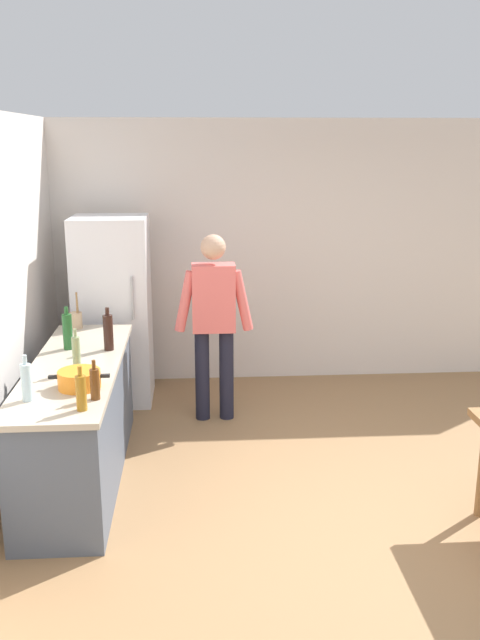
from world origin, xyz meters
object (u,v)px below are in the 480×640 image
(bottle_vinegar_tall, at_px, (76,354))
(bottle_oil_amber, at_px, (81,392))
(refrigerator, at_px, (113,311))
(bottle_beer_brown, at_px, (95,383))
(cooking_pot, at_px, (79,379))
(utensil_jar, at_px, (76,319))
(bottle_wine_dark, at_px, (108,332))
(bottle_wine_green, at_px, (68,331))
(bottle_water_clear, at_px, (26,382))
(person, at_px, (214,316))

(bottle_vinegar_tall, bearing_deg, bottle_oil_amber, -78.60)
(refrigerator, height_order, bottle_oil_amber, refrigerator)
(bottle_oil_amber, bearing_deg, bottle_beer_brown, 72.04)
(cooking_pot, relative_size, bottle_beer_brown, 1.54)
(cooking_pot, xyz_separation_m, utensil_jar, (-0.26, 1.49, 0.02))
(bottle_wine_dark, bearing_deg, refrigerator, 94.92)
(bottle_wine_dark, bearing_deg, bottle_oil_amber, -90.87)
(bottle_wine_green, relative_size, bottle_wine_dark, 1.00)
(utensil_jar, distance_m, bottle_wine_green, 0.61)
(refrigerator, bearing_deg, bottle_beer_brown, -86.36)
(bottle_oil_amber, bearing_deg, refrigerator, 92.08)
(refrigerator, bearing_deg, cooking_pot, -89.61)
(utensil_jar, relative_size, bottle_wine_dark, 0.94)
(bottle_beer_brown, relative_size, bottle_water_clear, 0.87)
(bottle_wine_green, bearing_deg, utensil_jar, 93.69)
(bottle_beer_brown, bearing_deg, bottle_vinegar_tall, 110.72)
(person, xyz_separation_m, bottle_beer_brown, (-0.80, -1.76, 0.03))
(bottle_wine_dark, bearing_deg, utensil_jar, 118.69)
(bottle_oil_amber, bearing_deg, utensil_jar, 100.28)
(refrigerator, relative_size, bottle_water_clear, 6.00)
(bottle_wine_green, bearing_deg, bottle_wine_dark, -8.49)
(bottle_wine_dark, distance_m, bottle_beer_brown, 1.05)
(refrigerator, bearing_deg, bottle_wine_dark, -85.08)
(bottle_beer_brown, bearing_deg, bottle_wine_green, 108.13)
(cooking_pot, distance_m, bottle_wine_green, 0.91)
(bottle_wine_green, relative_size, bottle_oil_amber, 1.21)
(refrigerator, relative_size, person, 1.06)
(utensil_jar, xyz_separation_m, bottle_wine_green, (0.04, -0.61, 0.07))
(person, relative_size, bottle_vinegar_tall, 5.31)
(person, bearing_deg, bottle_vinegar_tall, -129.02)
(cooking_pot, bearing_deg, utensil_jar, 100.08)
(bottle_water_clear, bearing_deg, person, 55.02)
(utensil_jar, relative_size, bottle_vinegar_tall, 1.00)
(bottle_vinegar_tall, height_order, bottle_beer_brown, bottle_vinegar_tall)
(refrigerator, distance_m, person, 1.10)
(bottle_beer_brown, bearing_deg, person, 65.44)
(cooking_pot, bearing_deg, person, 58.76)
(bottle_beer_brown, bearing_deg, refrigerator, 93.64)
(bottle_wine_dark, distance_m, bottle_vinegar_tall, 0.55)
(cooking_pot, distance_m, utensil_jar, 1.51)
(utensil_jar, xyz_separation_m, bottle_vinegar_tall, (0.20, -1.18, 0.06))
(cooking_pot, relative_size, bottle_wine_green, 1.18)
(bottle_vinegar_tall, bearing_deg, bottle_wine_green, 105.70)
(cooking_pot, xyz_separation_m, bottle_oil_amber, (0.08, -0.39, 0.06))
(refrigerator, height_order, bottle_wine_green, refrigerator)
(utensil_jar, distance_m, bottle_oil_amber, 1.91)
(cooking_pot, xyz_separation_m, bottle_wine_dark, (0.09, 0.83, 0.09))
(utensil_jar, distance_m, bottle_wine_dark, 0.75)
(bottle_wine_green, distance_m, bottle_vinegar_tall, 0.59)
(refrigerator, bearing_deg, bottle_oil_amber, -87.92)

